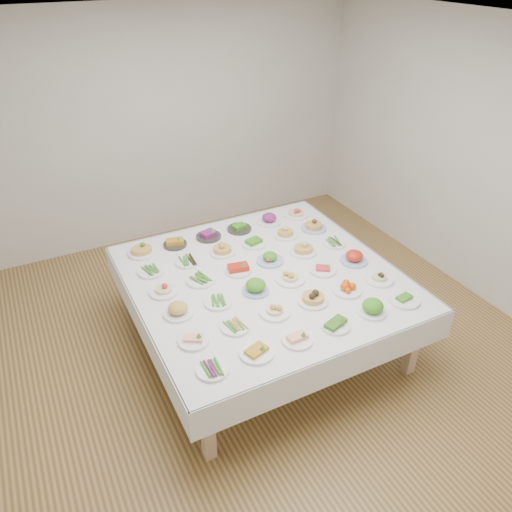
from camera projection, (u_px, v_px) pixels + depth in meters
name	position (u px, v px, depth m)	size (l,w,h in m)	color
room_envelope	(259.00, 163.00, 3.90)	(5.02, 5.02, 2.81)	#A67B45
display_table	(264.00, 282.00, 4.52)	(2.32, 2.32, 0.75)	white
dish_0	(212.00, 368.00, 3.47)	(0.23, 0.23, 0.06)	white
dish_1	(256.00, 349.00, 3.61)	(0.25, 0.25, 0.11)	white
dish_2	(297.00, 337.00, 3.73)	(0.24, 0.24, 0.10)	white
dish_3	(336.00, 322.00, 3.86)	(0.22, 0.22, 0.11)	white
dish_4	(373.00, 306.00, 4.00)	(0.25, 0.25, 0.14)	white
dish_5	(404.00, 297.00, 4.15)	(0.26, 0.26, 0.11)	white
dish_6	(193.00, 337.00, 3.72)	(0.23, 0.23, 0.10)	white
dish_7	(235.00, 326.00, 3.87)	(0.23, 0.23, 0.05)	white
dish_8	(275.00, 308.00, 4.00)	(0.25, 0.25, 0.13)	white
dish_9	(313.00, 295.00, 4.12)	(0.27, 0.26, 0.15)	white
dish_10	(347.00, 287.00, 4.26)	(0.25, 0.25, 0.11)	white
dish_11	(379.00, 275.00, 4.40)	(0.26, 0.26, 0.12)	white
dish_12	(178.00, 308.00, 3.99)	(0.24, 0.24, 0.14)	white
dish_13	(218.00, 301.00, 4.13)	(0.23, 0.23, 0.05)	white
dish_14	(256.00, 286.00, 4.25)	(0.23, 0.23, 0.13)	#4C66B2
dish_15	(290.00, 274.00, 4.39)	(0.26, 0.26, 0.14)	white
dish_16	(323.00, 268.00, 4.53)	(0.24, 0.24, 0.09)	white
dish_17	(354.00, 255.00, 4.65)	(0.25, 0.25, 0.15)	#4C66B2
dish_18	(163.00, 286.00, 4.24)	(0.27, 0.27, 0.14)	white
dish_19	(201.00, 279.00, 4.40)	(0.28, 0.26, 0.06)	white
dish_20	(238.00, 267.00, 4.52)	(0.24, 0.24, 0.11)	white
dish_21	(270.00, 257.00, 4.66)	(0.25, 0.25, 0.13)	#4C66B2
dish_22	(304.00, 246.00, 4.78)	(0.25, 0.25, 0.16)	white
dish_23	(334.00, 243.00, 4.94)	(0.22, 0.22, 0.05)	white
dish_24	(151.00, 270.00, 4.52)	(0.25, 0.25, 0.06)	white
dish_25	(188.00, 261.00, 4.65)	(0.23, 0.22, 0.06)	white
dish_26	(222.00, 247.00, 4.78)	(0.24, 0.24, 0.14)	white
dish_27	(254.00, 241.00, 4.93)	(0.24, 0.24, 0.11)	white
dish_28	(285.00, 231.00, 5.06)	(0.23, 0.23, 0.14)	white
dish_29	(314.00, 223.00, 5.18)	(0.26, 0.26, 0.16)	#4C66B2
dish_30	(141.00, 247.00, 4.77)	(0.26, 0.26, 0.16)	white
dish_31	(175.00, 242.00, 4.92)	(0.23, 0.23, 0.10)	#2C2927
dish_32	(208.00, 233.00, 5.05)	(0.25, 0.25, 0.11)	#2C2927
dish_33	(239.00, 227.00, 5.19)	(0.25, 0.25, 0.10)	#2C2927
dish_34	(269.00, 218.00, 5.31)	(0.25, 0.25, 0.13)	white
dish_35	(296.00, 211.00, 5.44)	(0.26, 0.26, 0.14)	white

